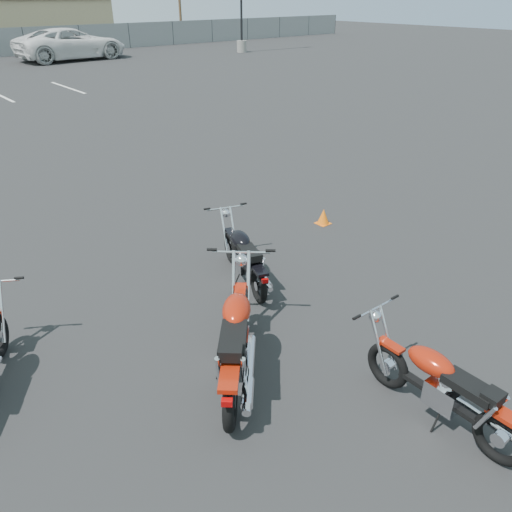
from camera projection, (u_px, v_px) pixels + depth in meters
ground at (273, 318)px, 6.85m from camera, size 120.00×120.00×0.00m
motorcycle_second_black at (244, 257)px, 7.54m from camera, size 1.00×1.84×0.91m
motorcycle_third_red at (237, 339)px, 5.61m from camera, size 1.83×1.94×1.10m
motorcycle_rear_red at (442, 387)px, 5.04m from camera, size 0.74×1.92×0.94m
training_cone_near at (323, 217)px, 9.56m from camera, size 0.25×0.25×0.29m
light_pole_east at (241, 10)px, 35.40m from camera, size 0.80×0.70×10.70m
tan_building_east at (11, 20)px, 41.42m from camera, size 14.40×9.40×3.70m
white_van at (70, 34)px, 31.90m from camera, size 3.66×8.21×3.06m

